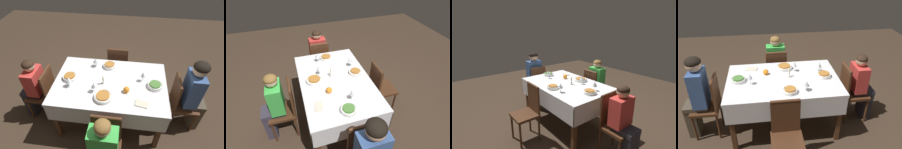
# 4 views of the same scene
# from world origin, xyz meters

# --- Properties ---
(ground_plane) EXTENTS (8.00, 8.00, 0.00)m
(ground_plane) POSITION_xyz_m (0.00, 0.00, 0.00)
(ground_plane) COLOR #3D2D21
(dining_table) EXTENTS (1.50, 0.97, 0.78)m
(dining_table) POSITION_xyz_m (0.00, 0.00, 0.68)
(dining_table) COLOR silver
(dining_table) RESTS_ON ground_plane
(chair_east) EXTENTS (0.37, 0.36, 0.89)m
(chair_east) POSITION_xyz_m (1.00, 0.03, 0.49)
(chair_east) COLOR #472816
(chair_east) RESTS_ON ground_plane
(chair_north) EXTENTS (0.36, 0.37, 0.89)m
(chair_north) POSITION_xyz_m (-0.04, 0.73, 0.49)
(chair_north) COLOR #472816
(chair_north) RESTS_ON ground_plane
(chair_south) EXTENTS (0.36, 0.37, 0.89)m
(chair_south) POSITION_xyz_m (-0.04, -0.73, 0.49)
(chair_south) COLOR #472816
(chair_south) RESTS_ON ground_plane
(person_child_red) EXTENTS (0.33, 0.30, 1.05)m
(person_child_red) POSITION_xyz_m (1.15, 0.03, 0.58)
(person_child_red) COLOR #282833
(person_child_red) RESTS_ON ground_plane
(person_child_green) EXTENTS (0.30, 0.33, 1.08)m
(person_child_green) POSITION_xyz_m (-0.04, 0.88, 0.59)
(person_child_green) COLOR #383342
(person_child_green) RESTS_ON ground_plane
(bowl_west) EXTENTS (0.20, 0.20, 0.06)m
(bowl_west) POSITION_xyz_m (-0.59, 0.01, 0.81)
(bowl_west) COLOR white
(bowl_west) RESTS_ON dining_table
(wine_glass_west) EXTENTS (0.06, 0.06, 0.15)m
(wine_glass_west) POSITION_xyz_m (-0.43, -0.09, 0.89)
(wine_glass_west) COLOR white
(wine_glass_west) RESTS_ON dining_table
(bowl_east) EXTENTS (0.20, 0.20, 0.06)m
(bowl_east) POSITION_xyz_m (0.56, -0.01, 0.81)
(bowl_east) COLOR white
(bowl_east) RESTS_ON dining_table
(wine_glass_east) EXTENTS (0.08, 0.08, 0.15)m
(wine_glass_east) POSITION_xyz_m (0.52, 0.14, 0.88)
(wine_glass_east) COLOR white
(wine_glass_east) RESTS_ON dining_table
(bowl_north) EXTENTS (0.23, 0.23, 0.06)m
(bowl_north) POSITION_xyz_m (0.05, 0.29, 0.81)
(bowl_north) COLOR white
(bowl_north) RESTS_ON dining_table
(wine_glass_north) EXTENTS (0.07, 0.07, 0.15)m
(wine_glass_north) POSITION_xyz_m (0.18, 0.19, 0.88)
(wine_glass_north) COLOR white
(wine_glass_north) RESTS_ON dining_table
(bowl_south) EXTENTS (0.19, 0.19, 0.06)m
(bowl_south) POSITION_xyz_m (0.05, -0.33, 0.81)
(bowl_south) COLOR white
(bowl_south) RESTS_ON dining_table
(wine_glass_south) EXTENTS (0.08, 0.08, 0.14)m
(wine_glass_south) POSITION_xyz_m (0.25, -0.32, 0.88)
(wine_glass_south) COLOR white
(wine_glass_south) RESTS_ON dining_table
(candle_centerpiece) EXTENTS (0.05, 0.05, 0.14)m
(candle_centerpiece) POSITION_xyz_m (0.09, 0.04, 0.83)
(candle_centerpiece) COLOR beige
(candle_centerpiece) RESTS_ON dining_table
(orange_fruit) EXTENTS (0.08, 0.08, 0.08)m
(orange_fruit) POSITION_xyz_m (-0.23, 0.15, 0.82)
(orange_fruit) COLOR orange
(orange_fruit) RESTS_ON dining_table
(napkin_red_folded) EXTENTS (0.17, 0.13, 0.01)m
(napkin_red_folded) POSITION_xyz_m (-0.42, 0.32, 0.78)
(napkin_red_folded) COLOR beige
(napkin_red_folded) RESTS_ON dining_table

